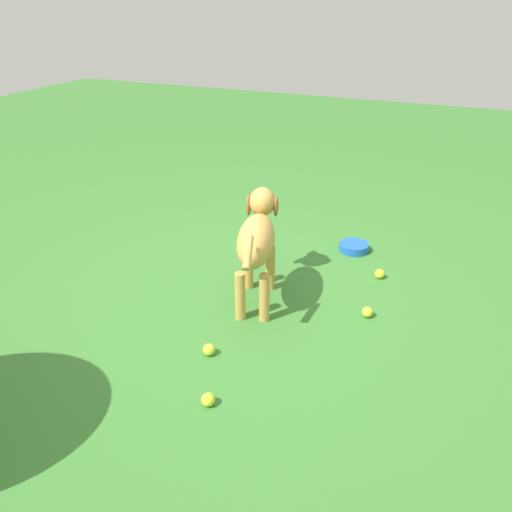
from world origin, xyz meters
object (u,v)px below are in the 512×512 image
at_px(tennis_ball_0, 380,274).
at_px(tennis_ball_3, 209,350).
at_px(water_bowl, 354,247).
at_px(tennis_ball_2, 208,400).
at_px(dog, 257,238).
at_px(tennis_ball_1, 367,312).

bearing_deg(tennis_ball_0, tennis_ball_3, -118.91).
bearing_deg(water_bowl, tennis_ball_0, -52.24).
height_order(tennis_ball_2, water_bowl, tennis_ball_2).
bearing_deg(dog, tennis_ball_1, -101.17).
relative_size(tennis_ball_1, tennis_ball_3, 1.00).
bearing_deg(tennis_ball_3, water_bowl, 75.41).
relative_size(dog, tennis_ball_2, 13.84).
distance_m(tennis_ball_1, tennis_ball_3, 0.99).
bearing_deg(dog, tennis_ball_0, -65.99).
bearing_deg(tennis_ball_1, tennis_ball_0, 93.49).
bearing_deg(tennis_ball_1, tennis_ball_3, -134.70).
height_order(tennis_ball_0, water_bowl, tennis_ball_0).
distance_m(tennis_ball_3, water_bowl, 1.60).
distance_m(tennis_ball_1, water_bowl, 0.89).
bearing_deg(tennis_ball_3, tennis_ball_0, 61.09).
height_order(tennis_ball_0, tennis_ball_3, same).
bearing_deg(tennis_ball_1, tennis_ball_2, -116.42).
distance_m(tennis_ball_1, tennis_ball_2, 1.17).
height_order(tennis_ball_3, water_bowl, tennis_ball_3).
xyz_separation_m(tennis_ball_0, tennis_ball_3, (-0.67, -1.21, 0.00)).
distance_m(dog, tennis_ball_1, 0.80).
height_order(dog, tennis_ball_0, dog).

